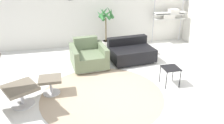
{
  "coord_description": "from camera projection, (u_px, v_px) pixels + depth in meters",
  "views": [
    {
      "loc": [
        -0.85,
        -4.05,
        2.49
      ],
      "look_at": [
        0.12,
        0.2,
        0.55
      ],
      "focal_mm": 35.0,
      "sensor_mm": 36.0,
      "label": 1
    }
  ],
  "objects": [
    {
      "name": "ground_plane",
      "position": [
        109.0,
        89.0,
        4.79
      ],
      "size": [
        12.0,
        12.0,
        0.0
      ],
      "primitive_type": "plane",
      "color": "silver"
    },
    {
      "name": "wall_back",
      "position": [
        89.0,
        3.0,
        6.87
      ],
      "size": [
        12.0,
        0.09,
        2.8
      ],
      "color": "silver",
      "rests_on": "ground_plane"
    },
    {
      "name": "round_rug",
      "position": [
        102.0,
        95.0,
        4.58
      ],
      "size": [
        2.56,
        2.56,
        0.01
      ],
      "color": "tan",
      "rests_on": "ground_plane"
    },
    {
      "name": "ottoman",
      "position": [
        50.0,
        82.0,
        4.53
      ],
      "size": [
        0.46,
        0.39,
        0.37
      ],
      "color": "#BCBCC1",
      "rests_on": "ground_plane"
    },
    {
      "name": "armchair_red",
      "position": [
        88.0,
        57.0,
        5.77
      ],
      "size": [
        0.96,
        0.99,
        0.72
      ],
      "rotation": [
        0.0,
        0.0,
        3.23
      ],
      "color": "silver",
      "rests_on": "ground_plane"
    },
    {
      "name": "couch_low",
      "position": [
        131.0,
        52.0,
        6.15
      ],
      "size": [
        1.25,
        0.98,
        0.62
      ],
      "rotation": [
        0.0,
        0.0,
        3.24
      ],
      "color": "black",
      "rests_on": "ground_plane"
    },
    {
      "name": "side_table",
      "position": [
        171.0,
        70.0,
        4.82
      ],
      "size": [
        0.37,
        0.37,
        0.42
      ],
      "color": "black",
      "rests_on": "ground_plane"
    },
    {
      "name": "potted_plant",
      "position": [
        106.0,
        25.0,
        6.87
      ],
      "size": [
        0.59,
        0.55,
        1.38
      ],
      "color": "silver",
      "rests_on": "ground_plane"
    },
    {
      "name": "shelf_unit",
      "position": [
        170.0,
        14.0,
        7.31
      ],
      "size": [
        1.09,
        0.28,
        1.86
      ],
      "color": "#BCBCC1",
      "rests_on": "ground_plane"
    }
  ]
}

